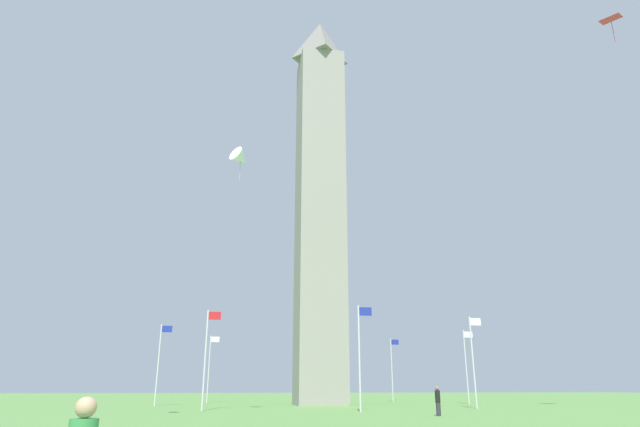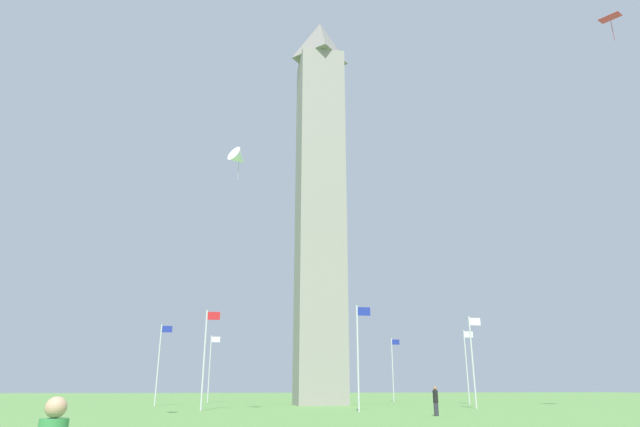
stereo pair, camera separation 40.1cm
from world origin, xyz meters
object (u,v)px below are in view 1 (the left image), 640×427
Objects in this scene: kite_white_delta at (241,158)px; obelisk_monument at (320,192)px; person_black_shirt at (438,401)px; flagpole_e at (298,367)px; kite_red_diamond at (611,20)px; flagpole_n at (466,363)px; flagpole_ne at (392,366)px; flagpole_s at (159,360)px; flagpole_nw at (473,357)px; flagpole_se at (210,365)px; flagpole_w at (360,352)px; flagpole_sw at (206,354)px.

obelisk_monument is at bearing 62.01° from kite_white_delta.
kite_white_delta is (-12.99, 4.26, 17.57)m from person_black_shirt.
kite_red_diamond reaches higher than flagpole_e.
person_black_shirt is at bearing -81.15° from obelisk_monument.
flagpole_n is 1.00× the size of flagpole_e.
flagpole_n and flagpole_ne have the same top height.
obelisk_monument is 5.94× the size of flagpole_s.
flagpole_s is at bearing 109.88° from kite_white_delta.
obelisk_monument is at bearing 135.16° from flagpole_nw.
flagpole_e and flagpole_nw have the same top height.
kite_red_diamond reaches higher than flagpole_se.
flagpole_s is 22.75m from flagpole_w.
flagpole_n is 1.00× the size of flagpole_s.
flagpole_s is 51.04m from kite_red_diamond.
flagpole_nw is (22.75, -22.75, 0.00)m from flagpole_se.
flagpole_e is at bearing 45.00° from flagpole_s.
flagpole_ne and flagpole_se have the same top height.
flagpole_e and flagpole_sw have the same top height.
flagpole_sw is 1.00× the size of flagpole_w.
flagpole_w is at bearing -112.50° from flagpole_ne.
flagpole_n is 22.75m from flagpole_w.
flagpole_se is at bearing 135.00° from flagpole_nw.
flagpole_nw is at bearing -0.00° from flagpole_sw.
flagpole_se is 32.17m from flagpole_nw.
flagpole_ne is 45.02m from kite_red_diamond.
flagpole_w is (11.37, -4.71, 0.00)m from flagpole_sw.
flagpole_s and flagpole_w have the same top height.
person_black_shirt is at bearing -126.38° from flagpole_nw.
flagpole_ne is 1.00× the size of flagpole_w.
person_black_shirt is at bearing -103.37° from flagpole_ne.
flagpole_se is 1.00× the size of flagpole_sw.
flagpole_n is 34.41m from kite_white_delta.
flagpole_sw is 1.00× the size of flagpole_nw.
flagpole_nw is at bearing -22.50° from flagpole_s.
kite_red_diamond is (20.34, -7.60, 26.78)m from flagpole_w.
flagpole_nw is at bearing 17.39° from kite_white_delta.
flagpole_w is 7.76m from person_black_shirt.
flagpole_w is 1.00× the size of flagpole_nw.
flagpole_sw is at bearing -112.50° from flagpole_e.
flagpole_sw is at bearing -67.50° from flagpole_s.
flagpole_ne and flagpole_s have the same top height.
flagpole_sw is at bearing -90.00° from flagpole_se.
obelisk_monument is 5.94× the size of flagpole_se.
flagpole_s is at bearing 180.00° from flagpole_n.
kite_red_diamond reaches higher than flagpole_sw.
kite_red_diamond reaches higher than flagpole_n.
flagpole_ne is at bearing 54.42° from kite_white_delta.
flagpole_e is at bearing 135.00° from flagpole_n.
person_black_shirt is at bearing -36.25° from flagpole_sw.
flagpole_ne is 4.33× the size of person_black_shirt.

